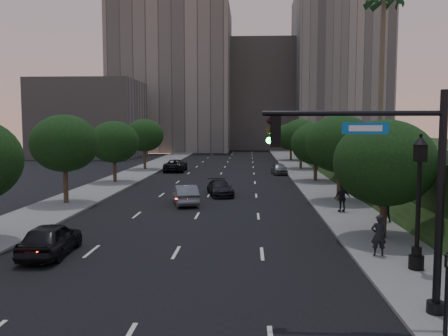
# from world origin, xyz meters

# --- Properties ---
(ground) EXTENTS (160.00, 160.00, 0.00)m
(ground) POSITION_xyz_m (0.00, 0.00, 0.00)
(ground) COLOR black
(ground) RESTS_ON ground
(road_surface) EXTENTS (16.00, 140.00, 0.02)m
(road_surface) POSITION_xyz_m (0.00, 30.00, 0.01)
(road_surface) COLOR black
(road_surface) RESTS_ON ground
(sidewalk_right) EXTENTS (4.50, 140.00, 0.15)m
(sidewalk_right) POSITION_xyz_m (10.25, 30.00, 0.07)
(sidewalk_right) COLOR slate
(sidewalk_right) RESTS_ON ground
(sidewalk_left) EXTENTS (4.50, 140.00, 0.15)m
(sidewalk_left) POSITION_xyz_m (-10.25, 30.00, 0.07)
(sidewalk_left) COLOR slate
(sidewalk_left) RESTS_ON ground
(parapet_wall) EXTENTS (0.35, 90.00, 0.70)m
(parapet_wall) POSITION_xyz_m (13.50, 28.00, 4.35)
(parapet_wall) COLOR slate
(parapet_wall) RESTS_ON embankment
(office_block_left) EXTENTS (26.00, 20.00, 32.00)m
(office_block_left) POSITION_xyz_m (-14.00, 92.00, 16.00)
(office_block_left) COLOR gray
(office_block_left) RESTS_ON ground
(office_block_mid) EXTENTS (22.00, 18.00, 26.00)m
(office_block_mid) POSITION_xyz_m (6.00, 102.00, 13.00)
(office_block_mid) COLOR gray
(office_block_mid) RESTS_ON ground
(office_block_right) EXTENTS (20.00, 22.00, 36.00)m
(office_block_right) POSITION_xyz_m (24.00, 96.00, 18.00)
(office_block_right) COLOR gray
(office_block_right) RESTS_ON ground
(office_block_filler) EXTENTS (18.00, 16.00, 14.00)m
(office_block_filler) POSITION_xyz_m (-26.00, 70.00, 7.00)
(office_block_filler) COLOR gray
(office_block_filler) RESTS_ON ground
(tree_right_a) EXTENTS (5.20, 5.20, 6.24)m
(tree_right_a) POSITION_xyz_m (10.30, 8.00, 4.02)
(tree_right_a) COLOR #38281C
(tree_right_a) RESTS_ON ground
(tree_right_b) EXTENTS (5.20, 5.20, 6.74)m
(tree_right_b) POSITION_xyz_m (10.30, 20.00, 4.52)
(tree_right_b) COLOR #38281C
(tree_right_b) RESTS_ON ground
(tree_right_c) EXTENTS (5.20, 5.20, 6.24)m
(tree_right_c) POSITION_xyz_m (10.30, 33.00, 4.02)
(tree_right_c) COLOR #38281C
(tree_right_c) RESTS_ON ground
(tree_right_d) EXTENTS (5.20, 5.20, 6.74)m
(tree_right_d) POSITION_xyz_m (10.30, 47.00, 4.52)
(tree_right_d) COLOR #38281C
(tree_right_d) RESTS_ON ground
(tree_right_e) EXTENTS (5.20, 5.20, 6.24)m
(tree_right_e) POSITION_xyz_m (10.30, 62.00, 4.02)
(tree_right_e) COLOR #38281C
(tree_right_e) RESTS_ON ground
(tree_left_b) EXTENTS (5.00, 5.00, 6.71)m
(tree_left_b) POSITION_xyz_m (-10.30, 18.00, 4.58)
(tree_left_b) COLOR #38281C
(tree_left_b) RESTS_ON ground
(tree_left_c) EXTENTS (5.00, 5.00, 6.34)m
(tree_left_c) POSITION_xyz_m (-10.30, 31.00, 4.21)
(tree_left_c) COLOR #38281C
(tree_left_c) RESTS_ON ground
(tree_left_d) EXTENTS (5.00, 5.00, 6.71)m
(tree_left_d) POSITION_xyz_m (-10.30, 45.00, 4.58)
(tree_left_d) COLOR #38281C
(tree_left_d) RESTS_ON ground
(palm_far) EXTENTS (3.20, 3.20, 15.50)m
(palm_far) POSITION_xyz_m (16.00, 30.00, 17.64)
(palm_far) COLOR #4C4233
(palm_far) RESTS_ON embankment
(traffic_signal_mast) EXTENTS (5.68, 0.56, 7.00)m
(traffic_signal_mast) POSITION_xyz_m (8.08, -1.93, 3.67)
(traffic_signal_mast) COLOR black
(traffic_signal_mast) RESTS_ON ground
(street_lamp) EXTENTS (0.64, 0.64, 5.62)m
(street_lamp) POSITION_xyz_m (10.14, 2.60, 2.63)
(street_lamp) COLOR black
(street_lamp) RESTS_ON ground
(pedestrian_signal) EXTENTS (0.30, 0.33, 2.50)m
(pedestrian_signal) POSITION_xyz_m (8.82, -3.59, 1.57)
(pedestrian_signal) COLOR black
(pedestrian_signal) RESTS_ON ground
(sedan_near_left) EXTENTS (2.00, 4.58, 1.54)m
(sedan_near_left) POSITION_xyz_m (-5.64, 4.29, 0.77)
(sedan_near_left) COLOR black
(sedan_near_left) RESTS_ON ground
(sedan_mid_left) EXTENTS (2.63, 4.77, 1.49)m
(sedan_mid_left) POSITION_xyz_m (-1.37, 18.47, 0.74)
(sedan_mid_left) COLOR slate
(sedan_mid_left) RESTS_ON ground
(sedan_far_left) EXTENTS (2.68, 5.63, 1.55)m
(sedan_far_left) POSITION_xyz_m (-5.97, 43.32, 0.78)
(sedan_far_left) COLOR black
(sedan_far_left) RESTS_ON ground
(sedan_near_right) EXTENTS (2.77, 4.80, 1.31)m
(sedan_near_right) POSITION_xyz_m (0.97, 22.91, 0.65)
(sedan_near_right) COLOR black
(sedan_near_right) RESTS_ON ground
(sedan_far_right) EXTENTS (2.04, 4.21, 1.38)m
(sedan_far_right) POSITION_xyz_m (7.00, 40.48, 0.69)
(sedan_far_right) COLOR #595C60
(sedan_far_right) RESTS_ON ground
(pedestrian_a) EXTENTS (0.67, 0.45, 1.83)m
(pedestrian_a) POSITION_xyz_m (9.14, 4.54, 1.07)
(pedestrian_a) COLOR black
(pedestrian_a) RESTS_ON sidewalk_right
(pedestrian_b) EXTENTS (0.84, 0.68, 1.62)m
(pedestrian_b) POSITION_xyz_m (11.56, 12.13, 0.96)
(pedestrian_b) COLOR black
(pedestrian_b) RESTS_ON sidewalk_right
(pedestrian_c) EXTENTS (1.18, 0.71, 1.89)m
(pedestrian_c) POSITION_xyz_m (9.61, 15.15, 1.09)
(pedestrian_c) COLOR black
(pedestrian_c) RESTS_ON sidewalk_right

